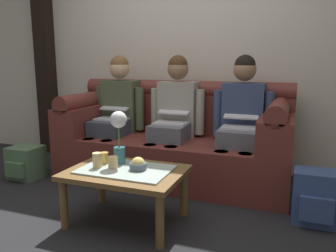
# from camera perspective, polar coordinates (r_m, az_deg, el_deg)

# --- Properties ---
(ground_plane) EXTENTS (14.00, 14.00, 0.00)m
(ground_plane) POSITION_cam_1_polar(r_m,az_deg,el_deg) (2.53, -8.21, -16.68)
(ground_plane) COLOR black
(back_wall_patterned) EXTENTS (6.00, 0.12, 2.90)m
(back_wall_patterned) POSITION_cam_1_polar(r_m,az_deg,el_deg) (3.83, 3.93, 15.13)
(back_wall_patterned) COLOR beige
(back_wall_patterned) RESTS_ON ground_plane
(timber_pillar) EXTENTS (0.20, 0.20, 2.90)m
(timber_pillar) POSITION_cam_1_polar(r_m,az_deg,el_deg) (4.62, -19.97, 13.78)
(timber_pillar) COLOR black
(timber_pillar) RESTS_ON ground_plane
(couch) EXTENTS (2.23, 0.88, 0.96)m
(couch) POSITION_cam_1_polar(r_m,az_deg,el_deg) (3.41, 1.11, -2.61)
(couch) COLOR maroon
(couch) RESTS_ON ground_plane
(person_left) EXTENTS (0.56, 0.67, 1.22)m
(person_left) POSITION_cam_1_polar(r_m,az_deg,el_deg) (3.61, -8.68, 2.70)
(person_left) COLOR #383D4C
(person_left) RESTS_ON ground_plane
(person_middle) EXTENTS (0.56, 0.67, 1.22)m
(person_middle) POSITION_cam_1_polar(r_m,az_deg,el_deg) (3.35, 1.11, 2.17)
(person_middle) COLOR #595B66
(person_middle) RESTS_ON ground_plane
(person_right) EXTENTS (0.56, 0.67, 1.22)m
(person_right) POSITION_cam_1_polar(r_m,az_deg,el_deg) (3.19, 12.21, 1.50)
(person_right) COLOR #595B66
(person_right) RESTS_ON ground_plane
(coffee_table) EXTENTS (0.82, 0.59, 0.41)m
(coffee_table) POSITION_cam_1_polar(r_m,az_deg,el_deg) (2.49, -7.07, -8.47)
(coffee_table) COLOR brown
(coffee_table) RESTS_ON ground_plane
(flower_vase) EXTENTS (0.12, 0.12, 0.40)m
(flower_vase) POSITION_cam_1_polar(r_m,az_deg,el_deg) (2.54, -8.24, -0.92)
(flower_vase) COLOR #336672
(flower_vase) RESTS_ON coffee_table
(snack_bowl) EXTENTS (0.12, 0.12, 0.10)m
(snack_bowl) POSITION_cam_1_polar(r_m,az_deg,el_deg) (2.43, -5.04, -6.51)
(snack_bowl) COLOR #4C5666
(snack_bowl) RESTS_ON coffee_table
(cup_near_left) EXTENTS (0.06, 0.06, 0.11)m
(cup_near_left) POSITION_cam_1_polar(r_m,az_deg,el_deg) (2.51, -11.81, -5.64)
(cup_near_left) COLOR #DBB77A
(cup_near_left) RESTS_ON coffee_table
(cup_near_right) EXTENTS (0.07, 0.07, 0.09)m
(cup_near_right) POSITION_cam_1_polar(r_m,az_deg,el_deg) (2.48, -9.20, -6.04)
(cup_near_right) COLOR #DBB77A
(cup_near_right) RESTS_ON coffee_table
(cup_far_center) EXTENTS (0.06, 0.06, 0.08)m
(cup_far_center) POSITION_cam_1_polar(r_m,az_deg,el_deg) (2.61, -10.63, -5.27)
(cup_far_center) COLOR gold
(cup_far_center) RESTS_ON coffee_table
(backpack_right) EXTENTS (0.32, 0.27, 0.39)m
(backpack_right) POSITION_cam_1_polar(r_m,az_deg,el_deg) (2.72, 23.55, -11.00)
(backpack_right) COLOR #33477A
(backpack_right) RESTS_ON ground_plane
(backpack_left) EXTENTS (0.30, 0.32, 0.32)m
(backpack_left) POSITION_cam_1_polar(r_m,az_deg,el_deg) (3.72, -22.77, -5.68)
(backpack_left) COLOR #4C6B4C
(backpack_left) RESTS_ON ground_plane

